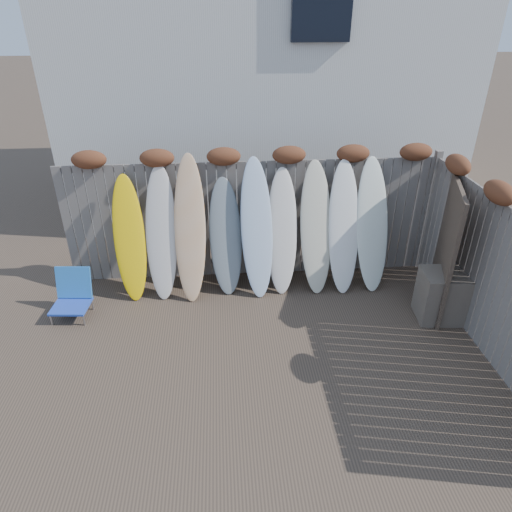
{
  "coord_description": "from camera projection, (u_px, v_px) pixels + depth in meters",
  "views": [
    {
      "loc": [
        -0.45,
        -4.42,
        4.16
      ],
      "look_at": [
        0.0,
        1.2,
        1.0
      ],
      "focal_mm": 32.0,
      "sensor_mm": 36.0,
      "label": 1
    }
  ],
  "objects": [
    {
      "name": "ground",
      "position": [
        263.0,
        368.0,
        5.91
      ],
      "size": [
        80.0,
        80.0,
        0.0
      ],
      "primitive_type": "plane",
      "color": "#493A2D"
    },
    {
      "name": "back_fence",
      "position": [
        254.0,
        210.0,
        7.41
      ],
      "size": [
        6.05,
        0.28,
        2.24
      ],
      "color": "slate",
      "rests_on": "ground"
    },
    {
      "name": "right_fence",
      "position": [
        497.0,
        273.0,
        5.77
      ],
      "size": [
        0.28,
        4.4,
        2.24
      ],
      "color": "slate",
      "rests_on": "ground"
    },
    {
      "name": "house",
      "position": [
        260.0,
        51.0,
        10.02
      ],
      "size": [
        8.5,
        5.5,
        6.33
      ],
      "color": "silver",
      "rests_on": "ground"
    },
    {
      "name": "beach_chair",
      "position": [
        72.0,
        294.0,
        6.82
      ],
      "size": [
        0.57,
        0.6,
        0.7
      ],
      "color": "blue",
      "rests_on": "ground"
    },
    {
      "name": "wooden_crate",
      "position": [
        442.0,
        296.0,
        6.69
      ],
      "size": [
        0.7,
        0.61,
        0.76
      ],
      "primitive_type": "cube",
      "rotation": [
        0.0,
        0.0,
        -0.1
      ],
      "color": "#50423C",
      "rests_on": "ground"
    },
    {
      "name": "lattice_panel",
      "position": [
        446.0,
        250.0,
        6.66
      ],
      "size": [
        0.48,
        1.25,
        1.96
      ],
      "primitive_type": "cube",
      "rotation": [
        0.0,
        0.0,
        -0.33
      ],
      "color": "#382A22",
      "rests_on": "ground"
    },
    {
      "name": "surfboard_0",
      "position": [
        130.0,
        239.0,
        7.02
      ],
      "size": [
        0.53,
        0.72,
        1.91
      ],
      "primitive_type": "ellipsoid",
      "rotation": [
        -0.31,
        0.0,
        0.09
      ],
      "color": "yellow",
      "rests_on": "ground"
    },
    {
      "name": "surfboard_1",
      "position": [
        161.0,
        234.0,
        7.04
      ],
      "size": [
        0.54,
        0.76,
        2.04
      ],
      "primitive_type": "ellipsoid",
      "rotation": [
        -0.31,
        0.0,
        -0.08
      ],
      "color": "silver",
      "rests_on": "ground"
    },
    {
      "name": "surfboard_2",
      "position": [
        190.0,
        230.0,
        6.97
      ],
      "size": [
        0.54,
        0.81,
        2.21
      ],
      "primitive_type": "ellipsoid",
      "rotation": [
        -0.31,
        0.0,
        -0.08
      ],
      "color": "#EC9E77",
      "rests_on": "ground"
    },
    {
      "name": "surfboard_3",
      "position": [
        226.0,
        237.0,
        7.18
      ],
      "size": [
        0.55,
        0.68,
        1.81
      ],
      "primitive_type": "ellipsoid",
      "rotation": [
        -0.31,
        0.0,
        0.07
      ],
      "color": "slate",
      "rests_on": "ground"
    },
    {
      "name": "surfboard_4",
      "position": [
        257.0,
        229.0,
        7.08
      ],
      "size": [
        0.56,
        0.79,
        2.13
      ],
      "primitive_type": "ellipsoid",
      "rotation": [
        -0.31,
        0.0,
        0.09
      ],
      "color": "#B0C8E6",
      "rests_on": "ground"
    },
    {
      "name": "surfboard_5",
      "position": [
        282.0,
        232.0,
        7.19
      ],
      "size": [
        0.52,
        0.72,
        1.95
      ],
      "primitive_type": "ellipsoid",
      "rotation": [
        -0.31,
        0.0,
        -0.06
      ],
      "color": "white",
      "rests_on": "ground"
    },
    {
      "name": "surfboard_6",
      "position": [
        316.0,
        228.0,
        7.19
      ],
      "size": [
        0.55,
        0.76,
        2.05
      ],
      "primitive_type": "ellipsoid",
      "rotation": [
        -0.31,
        0.0,
        0.06
      ],
      "color": "beige",
      "rests_on": "ground"
    },
    {
      "name": "surfboard_7",
      "position": [
        344.0,
        228.0,
        7.19
      ],
      "size": [
        0.49,
        0.73,
        2.06
      ],
      "primitive_type": "ellipsoid",
      "rotation": [
        -0.31,
        0.0,
        0.01
      ],
      "color": "white",
      "rests_on": "ground"
    },
    {
      "name": "surfboard_8",
      "position": [
        372.0,
        226.0,
        7.23
      ],
      "size": [
        0.59,
        0.78,
        2.08
      ],
      "primitive_type": "ellipsoid",
      "rotation": [
        -0.31,
        0.0,
        0.1
      ],
      "color": "white",
      "rests_on": "ground"
    }
  ]
}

